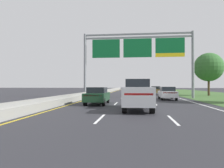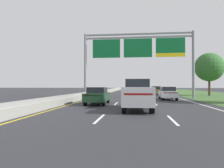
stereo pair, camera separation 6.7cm
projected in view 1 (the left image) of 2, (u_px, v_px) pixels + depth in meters
name	position (u px, v px, depth m)	size (l,w,h in m)	color
ground_plane	(135.00, 96.00, 34.88)	(220.00, 220.00, 0.00)	#2B2B30
lane_striping	(135.00, 96.00, 34.42)	(11.96, 106.00, 0.01)	white
grass_verge_right	(222.00, 96.00, 33.33)	(14.00, 110.00, 0.02)	#3D602D
median_barrier_concrete	(97.00, 93.00, 35.61)	(0.60, 110.00, 0.85)	gray
overhead_sign_gantry	(137.00, 51.00, 28.20)	(15.06, 0.42, 9.02)	gray
pickup_truck_silver	(138.00, 95.00, 14.71)	(2.04, 5.41, 2.20)	#B2B5BA
car_darkgreen_left_lane_sedan	(97.00, 95.00, 18.99)	(1.84, 4.41, 1.57)	#193D23
car_gold_right_lane_sedan	(155.00, 90.00, 40.24)	(1.89, 4.43, 1.57)	#A38438
car_white_right_lane_sedan	(167.00, 93.00, 25.27)	(1.83, 4.40, 1.57)	silver
roadside_tree_mid	(209.00, 67.00, 34.96)	(4.84, 4.84, 7.27)	#4C3823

